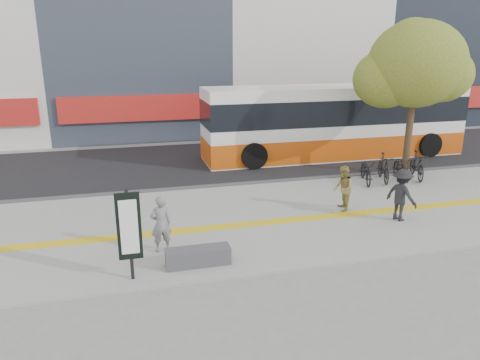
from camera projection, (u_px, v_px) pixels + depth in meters
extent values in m
plane|color=slate|center=(281.00, 238.00, 12.93)|extent=(120.00, 120.00, 0.00)
cube|color=gray|center=(265.00, 218.00, 14.30)|extent=(40.00, 7.00, 0.08)
cube|color=gold|center=(270.00, 222.00, 13.83)|extent=(40.00, 0.45, 0.01)
cube|color=black|center=(217.00, 161.00, 21.25)|extent=(40.00, 8.00, 0.06)
cube|color=#38383A|center=(238.00, 185.00, 17.54)|extent=(40.00, 0.25, 0.14)
cube|color=red|center=(233.00, 105.00, 25.84)|extent=(19.00, 0.50, 1.40)
cube|color=#38383A|center=(198.00, 256.00, 11.10)|extent=(1.60, 0.45, 0.45)
cylinder|color=black|center=(130.00, 235.00, 10.19)|extent=(0.08, 0.08, 2.20)
cube|color=black|center=(129.00, 226.00, 10.12)|extent=(0.55, 0.08, 1.60)
cube|color=white|center=(129.00, 227.00, 10.08)|extent=(0.40, 0.02, 1.30)
cylinder|color=#3E2D1C|center=(408.00, 137.00, 18.52)|extent=(0.28, 0.28, 3.20)
ellipsoid|color=#465F1F|center=(416.00, 64.00, 17.67)|extent=(3.80, 3.80, 3.42)
ellipsoid|color=#465F1F|center=(385.00, 79.00, 18.07)|extent=(2.60, 2.60, 2.34)
ellipsoid|color=#465F1F|center=(441.00, 75.00, 17.63)|extent=(2.40, 2.40, 2.16)
ellipsoid|color=#465F1F|center=(413.00, 43.00, 18.25)|extent=(2.20, 2.20, 1.98)
cube|color=white|center=(335.00, 122.00, 21.66)|extent=(12.73, 2.65, 3.40)
cube|color=#C14B0E|center=(333.00, 144.00, 21.99)|extent=(12.76, 2.67, 1.06)
cube|color=black|center=(336.00, 109.00, 21.49)|extent=(12.76, 2.67, 1.17)
cylinder|color=black|center=(254.00, 156.00, 19.69)|extent=(1.17, 0.37, 1.17)
cylinder|color=black|center=(239.00, 143.00, 22.15)|extent=(1.17, 0.37, 1.17)
cylinder|color=black|center=(429.00, 145.00, 21.83)|extent=(1.17, 0.37, 1.17)
cylinder|color=black|center=(398.00, 135.00, 24.29)|extent=(1.17, 0.37, 1.17)
imported|color=black|center=(366.00, 170.00, 17.66)|extent=(1.25, 2.00, 0.99)
imported|color=black|center=(384.00, 168.00, 17.82)|extent=(1.10, 1.90, 1.10)
imported|color=black|center=(400.00, 168.00, 18.02)|extent=(1.25, 2.00, 0.99)
imported|color=black|center=(417.00, 165.00, 18.19)|extent=(1.10, 1.90, 1.10)
imported|color=black|center=(161.00, 224.00, 11.70)|extent=(0.62, 0.46, 1.54)
imported|color=olive|center=(343.00, 188.00, 14.62)|extent=(0.74, 0.85, 1.51)
imported|color=black|center=(401.00, 195.00, 13.80)|extent=(0.94, 1.20, 1.64)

